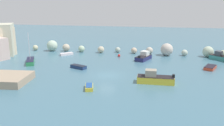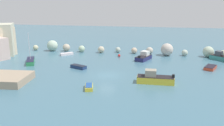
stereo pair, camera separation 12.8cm
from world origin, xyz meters
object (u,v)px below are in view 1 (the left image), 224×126
Objects in this scene: moored_boat_1 at (14,81)px; moored_boat_7 at (144,57)px; moored_boat_3 at (155,78)px; moored_boat_6 at (89,87)px; stone_dock at (8,79)px; moored_boat_4 at (221,57)px; moored_boat_5 at (78,67)px; moored_boat_8 at (67,54)px; moored_boat_0 at (30,61)px; moored_boat_2 at (210,67)px; channel_buoy at (119,55)px.

moored_boat_7 is at bearing -96.56° from moored_boat_1.
moored_boat_6 is at bearing 25.08° from moored_boat_3.
stone_dock is 1.28× the size of moored_boat_4.
moored_boat_8 is at bearing -34.00° from moored_boat_5.
moored_boat_6 is (-22.81, -21.33, -0.34)m from moored_boat_4.
moored_boat_6 is 20.03m from moored_boat_7.
moored_boat_8 reaches higher than moored_boat_1.
moored_boat_3 is 14.77m from moored_boat_7.
moored_boat_6 reaches higher than moored_boat_8.
moored_boat_5 is (-27.66, -11.37, -0.33)m from moored_boat_4.
moored_boat_3 is at bearing -148.38° from moored_boat_7.
moored_boat_5 is (10.69, -1.91, -0.14)m from moored_boat_0.
moored_boat_5 is at bearing -22.26° from moored_boat_3.
stone_dock reaches higher than moored_boat_1.
stone_dock reaches higher than moored_boat_5.
moored_boat_6 is (15.54, -11.87, -0.15)m from moored_boat_0.
moored_boat_5 reaches higher than moored_boat_2.
moored_boat_4 is 31.23m from moored_boat_6.
moored_boat_4 is (34.98, 20.64, 0.37)m from moored_boat_1.
channel_buoy is at bearing 162.24° from moored_boat_6.
channel_buoy is 19.21m from moored_boat_2.
moored_boat_1 is at bearing 156.21° from moored_boat_7.
moored_boat_0 is 2.15× the size of moored_boat_8.
stone_dock is at bearing -124.78° from channel_buoy.
channel_buoy is 12.21m from moored_boat_8.
moored_boat_4 is (21.68, 0.67, 0.34)m from channel_buoy.
moored_boat_4 is at bearing 30.32° from stone_dock.
moored_boat_7 is (-12.40, 4.97, 0.35)m from moored_boat_2.
moored_boat_8 is (-17.78, 1.31, -0.37)m from moored_boat_7.
moored_boat_1 is at bearing 18.68° from stone_dock.
moored_boat_6 is at bearing -143.72° from moored_boat_1.
stone_dock is at bearing 58.22° from moored_boat_1.
moored_boat_4 reaches higher than moored_boat_7.
stone_dock is 12.93m from moored_boat_6.
channel_buoy is (14.05, 20.23, -0.28)m from stone_dock.
stone_dock is 19.83m from moored_boat_8.
moored_boat_2 is at bearing -113.14° from moored_boat_0.
moored_boat_0 is at bearing 129.77° from moored_boat_7.
moored_boat_4 is 0.99× the size of moored_boat_7.
moored_boat_0 is (-16.67, -8.80, 0.15)m from channel_buoy.
moored_boat_1 is at bearing -123.66° from channel_buoy.
moored_boat_0 reaches higher than stone_dock.
moored_boat_6 is at bearing -1.95° from stone_dock.
channel_buoy is 0.16× the size of moored_boat_2.
moored_boat_6 is 0.54× the size of moored_boat_7.
moored_boat_3 is 2.17× the size of moored_boat_6.
moored_boat_4 reaches higher than moored_boat_5.
moored_boat_5 is 14.60m from moored_boat_7.
moored_boat_2 is at bearing 22.80° from stone_dock.
moored_boat_3 is (22.02, 3.85, 0.14)m from stone_dock.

